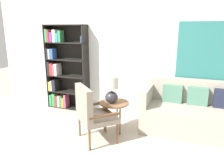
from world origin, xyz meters
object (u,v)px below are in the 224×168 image
object	(u,v)px
armchair	(91,110)
couch	(196,113)
side_table	(114,106)
table_lamp	(112,89)
bookshelf	(62,70)

from	to	relation	value
armchair	couch	xyz separation A→B (m)	(1.63, 1.00, -0.20)
couch	side_table	size ratio (longest dim) A/B	3.29
couch	table_lamp	world-z (taller)	table_lamp
bookshelf	armchair	size ratio (longest dim) A/B	2.00
bookshelf	table_lamp	distance (m)	1.78
bookshelf	armchair	distance (m)	1.88
armchair	side_table	xyz separation A→B (m)	(0.24, 0.46, -0.05)
side_table	couch	bearing A→B (deg)	21.13
armchair	couch	distance (m)	1.93
bookshelf	couch	xyz separation A→B (m)	(2.98, -0.27, -0.56)
side_table	table_lamp	bearing A→B (deg)	-120.44
couch	side_table	bearing A→B (deg)	-158.87
bookshelf	armchair	bearing A→B (deg)	-43.45
side_table	table_lamp	size ratio (longest dim) A/B	1.19
couch	bookshelf	bearing A→B (deg)	174.78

